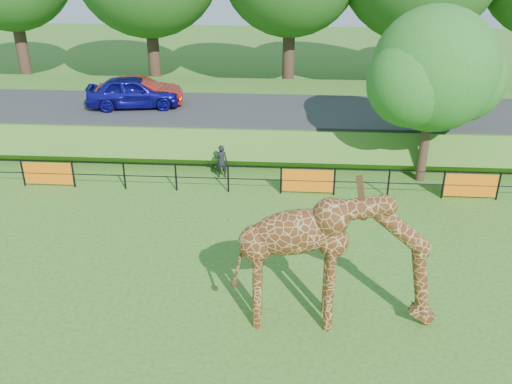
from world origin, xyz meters
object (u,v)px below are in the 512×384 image
at_px(car_red, 140,92).
at_px(visitor, 221,161).
at_px(giraffe, 336,261).
at_px(tree_east, 436,74).
at_px(car_blue, 134,92).

bearing_deg(car_red, visitor, -146.71).
xyz_separation_m(giraffe, visitor, (-3.99, 8.88, -1.16)).
bearing_deg(car_red, giraffe, -157.69).
bearing_deg(visitor, giraffe, 100.75).
relative_size(car_red, visitor, 2.92).
xyz_separation_m(visitor, tree_east, (8.03, 0.26, 3.60)).
relative_size(visitor, tree_east, 0.20).
bearing_deg(car_red, car_blue, 133.93).
height_order(giraffe, visitor, giraffe).
xyz_separation_m(car_red, visitor, (4.41, -4.81, -1.39)).
bearing_deg(car_blue, visitor, -143.50).
distance_m(car_blue, tree_east, 13.52).
height_order(car_blue, visitor, car_blue).
bearing_deg(visitor, car_red, -60.92).
bearing_deg(tree_east, visitor, -178.13).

